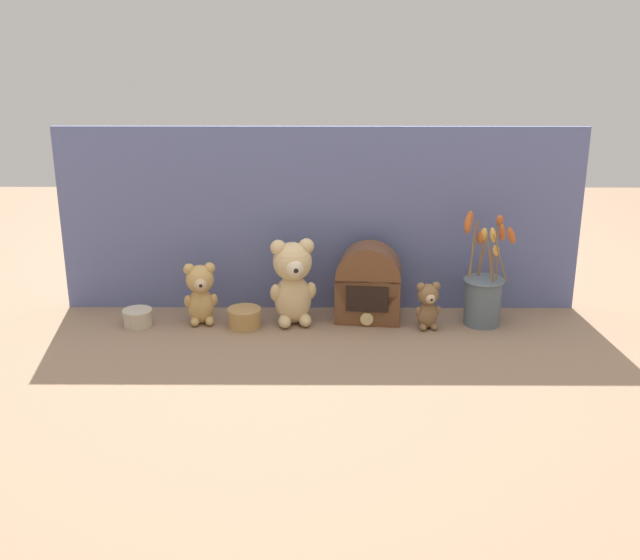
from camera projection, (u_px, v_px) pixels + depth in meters
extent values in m
plane|color=#8E7056|center=(320.00, 326.00, 2.52)|extent=(4.00, 4.00, 0.00)
cube|color=slate|center=(320.00, 220.00, 2.58)|extent=(1.68, 0.02, 0.60)
ellipsoid|color=#DBBC84|center=(293.00, 299.00, 2.52)|extent=(0.13, 0.12, 0.16)
sphere|color=#DBBC84|center=(292.00, 262.00, 2.48)|extent=(0.12, 0.12, 0.12)
sphere|color=beige|center=(295.00, 268.00, 2.44)|extent=(0.06, 0.06, 0.06)
sphere|color=black|center=(296.00, 271.00, 2.42)|extent=(0.02, 0.02, 0.02)
sphere|color=#DBBC84|center=(306.00, 246.00, 2.47)|extent=(0.05, 0.05, 0.05)
sphere|color=#DBBC84|center=(278.00, 248.00, 2.46)|extent=(0.05, 0.05, 0.05)
ellipsoid|color=#DBBC84|center=(311.00, 291.00, 2.51)|extent=(0.04, 0.06, 0.07)
ellipsoid|color=#DBBC84|center=(276.00, 293.00, 2.49)|extent=(0.04, 0.06, 0.07)
ellipsoid|color=#DBBC84|center=(305.00, 320.00, 2.51)|extent=(0.05, 0.07, 0.04)
ellipsoid|color=#DBBC84|center=(285.00, 321.00, 2.50)|extent=(0.05, 0.07, 0.04)
ellipsoid|color=tan|center=(201.00, 306.00, 2.53)|extent=(0.10, 0.08, 0.11)
sphere|color=tan|center=(200.00, 279.00, 2.50)|extent=(0.09, 0.09, 0.09)
sphere|color=#D1B289|center=(200.00, 284.00, 2.47)|extent=(0.04, 0.04, 0.04)
sphere|color=black|center=(201.00, 286.00, 2.45)|extent=(0.01, 0.01, 0.01)
sphere|color=tan|center=(210.00, 268.00, 2.49)|extent=(0.04, 0.04, 0.04)
sphere|color=tan|center=(189.00, 269.00, 2.48)|extent=(0.04, 0.04, 0.04)
ellipsoid|color=tan|center=(214.00, 300.00, 2.52)|extent=(0.03, 0.04, 0.05)
ellipsoid|color=tan|center=(188.00, 301.00, 2.51)|extent=(0.03, 0.04, 0.05)
ellipsoid|color=tan|center=(210.00, 321.00, 2.52)|extent=(0.04, 0.05, 0.03)
ellipsoid|color=tan|center=(195.00, 322.00, 2.51)|extent=(0.04, 0.05, 0.03)
ellipsoid|color=olive|center=(427.00, 315.00, 2.49)|extent=(0.07, 0.06, 0.09)
sphere|color=olive|center=(428.00, 294.00, 2.47)|extent=(0.07, 0.07, 0.07)
sphere|color=#D1B289|center=(430.00, 298.00, 2.45)|extent=(0.03, 0.03, 0.03)
sphere|color=black|center=(431.00, 300.00, 2.44)|extent=(0.01, 0.01, 0.01)
sphere|color=olive|center=(436.00, 286.00, 2.46)|extent=(0.03, 0.03, 0.03)
sphere|color=olive|center=(421.00, 287.00, 2.46)|extent=(0.03, 0.03, 0.03)
ellipsoid|color=olive|center=(437.00, 310.00, 2.49)|extent=(0.02, 0.03, 0.04)
ellipsoid|color=olive|center=(418.00, 311.00, 2.48)|extent=(0.02, 0.03, 0.04)
ellipsoid|color=olive|center=(434.00, 326.00, 2.49)|extent=(0.03, 0.04, 0.02)
ellipsoid|color=olive|center=(423.00, 327.00, 2.48)|extent=(0.03, 0.04, 0.02)
cylinder|color=slate|center=(483.00, 301.00, 2.51)|extent=(0.11, 0.11, 0.15)
torus|color=slate|center=(484.00, 280.00, 2.49)|extent=(0.13, 0.13, 0.01)
cylinder|color=olive|center=(496.00, 256.00, 2.44)|extent=(0.02, 0.03, 0.16)
ellipsoid|color=#C65B28|center=(502.00, 233.00, 2.41)|extent=(0.03, 0.03, 0.06)
cylinder|color=olive|center=(490.00, 258.00, 2.43)|extent=(0.03, 0.01, 0.15)
ellipsoid|color=gold|center=(493.00, 235.00, 2.39)|extent=(0.03, 0.02, 0.05)
cylinder|color=olive|center=(472.00, 251.00, 2.47)|extent=(0.02, 0.04, 0.17)
ellipsoid|color=#C65B28|center=(468.00, 224.00, 2.45)|extent=(0.03, 0.04, 0.06)
cylinder|color=olive|center=(492.00, 266.00, 2.44)|extent=(0.03, 0.02, 0.10)
ellipsoid|color=gold|center=(496.00, 250.00, 2.41)|extent=(0.03, 0.03, 0.04)
cylinder|color=olive|center=(500.00, 258.00, 2.42)|extent=(0.06, 0.05, 0.16)
ellipsoid|color=#C65B28|center=(511.00, 236.00, 2.36)|extent=(0.05, 0.04, 0.06)
cylinder|color=olive|center=(474.00, 249.00, 2.49)|extent=(0.04, 0.04, 0.18)
ellipsoid|color=#C65B28|center=(469.00, 220.00, 2.47)|extent=(0.04, 0.04, 0.06)
cylinder|color=olive|center=(495.00, 249.00, 2.47)|extent=(0.02, 0.03, 0.18)
ellipsoid|color=#C65B28|center=(500.00, 221.00, 2.45)|extent=(0.03, 0.03, 0.04)
cylinder|color=olive|center=(483.00, 256.00, 2.50)|extent=(0.02, 0.01, 0.13)
ellipsoid|color=gold|center=(484.00, 235.00, 2.48)|extent=(0.03, 0.03, 0.05)
cylinder|color=olive|center=(481.00, 257.00, 2.50)|extent=(0.02, 0.01, 0.12)
ellipsoid|color=#C65B28|center=(481.00, 238.00, 2.48)|extent=(0.03, 0.03, 0.05)
cube|color=brown|center=(368.00, 298.00, 2.54)|extent=(0.22, 0.14, 0.15)
cylinder|color=brown|center=(369.00, 276.00, 2.52)|extent=(0.22, 0.14, 0.20)
cube|color=black|center=(367.00, 299.00, 2.48)|extent=(0.13, 0.02, 0.08)
cylinder|color=#D6BC7A|center=(367.00, 319.00, 2.50)|extent=(0.04, 0.01, 0.04)
cylinder|color=beige|center=(138.00, 319.00, 2.52)|extent=(0.09, 0.09, 0.04)
cylinder|color=beige|center=(137.00, 311.00, 2.51)|extent=(0.09, 0.09, 0.01)
cylinder|color=tan|center=(245.00, 319.00, 2.51)|extent=(0.10, 0.10, 0.05)
cylinder|color=tan|center=(244.00, 310.00, 2.50)|extent=(0.11, 0.11, 0.01)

